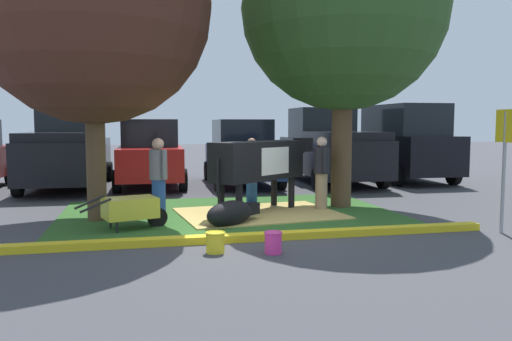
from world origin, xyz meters
TOP-DOWN VIEW (x-y plane):
  - ground_plane at (0.00, 0.00)m, footprint 80.00×80.00m
  - grass_island at (-0.20, 1.60)m, footprint 6.88×4.73m
  - curb_yellow at (-0.20, -0.91)m, footprint 8.08×0.24m
  - hay_bedding at (0.39, 1.38)m, footprint 3.46×2.76m
  - shade_tree_left at (-2.84, 1.46)m, footprint 4.54×4.54m
  - shade_tree_right at (2.44, 1.98)m, footprint 4.54×4.54m
  - cow_holstein at (0.49, 1.65)m, footprint 2.71×2.20m
  - calf_lying at (-0.39, 0.34)m, footprint 1.24×1.04m
  - person_handler at (0.59, 3.03)m, footprint 0.47×0.34m
  - person_visitor_near at (1.81, 1.56)m, footprint 0.34×0.53m
  - person_visitor_far at (-1.67, 1.04)m, footprint 0.34×0.48m
  - wheelbarrow at (-2.17, 0.41)m, footprint 1.61×0.92m
  - parking_sign at (4.08, -1.28)m, footprint 0.06×0.44m
  - bucket_yellow at (-0.96, -1.56)m, footprint 0.30×0.30m
  - bucket_pink at (-0.15, -1.79)m, footprint 0.27×0.27m
  - pickup_truck_maroon at (-4.06, 7.17)m, footprint 2.32×5.45m
  - sedan_red at (-1.70, 6.96)m, footprint 2.11×4.44m
  - sedan_blue at (1.08, 6.73)m, footprint 2.11×4.44m
  - pickup_truck_black at (3.98, 6.74)m, footprint 2.32×5.45m
  - suv_black at (6.58, 6.74)m, footprint 2.21×4.65m

SIDE VIEW (x-z plane):
  - ground_plane at x=0.00m, z-range 0.00..0.00m
  - grass_island at x=-0.20m, z-range 0.00..0.02m
  - hay_bedding at x=0.39m, z-range 0.01..0.04m
  - curb_yellow at x=-0.20m, z-range 0.00..0.12m
  - bucket_yellow at x=-0.96m, z-range 0.01..0.32m
  - bucket_pink at x=-0.15m, z-range 0.01..0.33m
  - calf_lying at x=-0.39m, z-range 0.00..0.48m
  - wheelbarrow at x=-2.17m, z-range 0.07..0.70m
  - person_handler at x=0.59m, z-range 0.05..1.60m
  - person_visitor_near at x=1.81m, z-range 0.06..1.67m
  - person_visitor_far at x=-1.67m, z-range 0.06..1.68m
  - sedan_red at x=-1.70m, z-range -0.03..1.99m
  - sedan_blue at x=1.08m, z-range -0.03..1.99m
  - cow_holstein at x=0.49m, z-range 0.33..1.89m
  - pickup_truck_maroon at x=-4.06m, z-range -0.10..2.32m
  - pickup_truck_black at x=3.98m, z-range -0.10..2.32m
  - suv_black at x=6.58m, z-range 0.01..2.53m
  - parking_sign at x=4.08m, z-range 0.44..2.57m
  - shade_tree_left at x=-2.84m, z-range 0.92..7.34m
  - shade_tree_right at x=2.44m, z-range 1.07..7.78m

